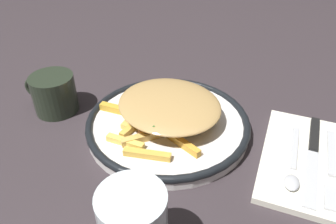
# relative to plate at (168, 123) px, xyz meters

# --- Properties ---
(ground_plane) EXTENTS (2.60, 2.60, 0.00)m
(ground_plane) POSITION_rel_plate_xyz_m (0.00, 0.00, -0.01)
(ground_plane) COLOR #322A2E
(plate) EXTENTS (0.29, 0.29, 0.03)m
(plate) POSITION_rel_plate_xyz_m (0.00, 0.00, 0.00)
(plate) COLOR silver
(plate) RESTS_ON ground_plane
(fries_heap) EXTENTS (0.25, 0.23, 0.04)m
(fries_heap) POSITION_rel_plate_xyz_m (0.01, -0.00, 0.03)
(fries_heap) COLOR #E8C45C
(fries_heap) RESTS_ON plate
(napkin) EXTENTS (0.16, 0.23, 0.01)m
(napkin) POSITION_rel_plate_xyz_m (-0.24, 0.01, -0.01)
(napkin) COLOR silver
(napkin) RESTS_ON ground_plane
(fork) EXTENTS (0.02, 0.18, 0.01)m
(fork) POSITION_rel_plate_xyz_m (-0.27, 0.02, -0.00)
(fork) COLOR silver
(fork) RESTS_ON napkin
(knife) EXTENTS (0.03, 0.21, 0.01)m
(knife) POSITION_rel_plate_xyz_m (-0.25, -0.01, 0.00)
(knife) COLOR black
(knife) RESTS_ON napkin
(spoon) EXTENTS (0.02, 0.15, 0.01)m
(spoon) POSITION_rel_plate_xyz_m (-0.22, 0.04, 0.00)
(spoon) COLOR silver
(spoon) RESTS_ON napkin
(coffee_mug) EXTENTS (0.11, 0.08, 0.07)m
(coffee_mug) POSITION_rel_plate_xyz_m (0.23, 0.01, 0.02)
(coffee_mug) COLOR #242D21
(coffee_mug) RESTS_ON ground_plane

